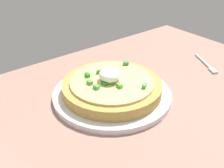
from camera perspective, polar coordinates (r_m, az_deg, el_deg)
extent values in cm
cube|color=#936E5F|center=(51.38, 4.50, -11.86)|extent=(102.78, 75.67, 3.38)
cylinder|color=silver|center=(59.64, 0.00, -2.16)|extent=(25.87, 25.87, 1.23)
cylinder|color=#B38D44|center=(58.67, 0.00, -0.67)|extent=(21.63, 21.63, 2.40)
cylinder|color=#DCC471|center=(57.93, 0.00, 0.56)|extent=(18.16, 18.16, 0.51)
ellipsoid|color=white|center=(57.10, -0.48, 1.90)|extent=(4.74, 4.74, 2.65)
cube|color=green|center=(55.46, 6.82, -0.38)|extent=(1.51, 1.35, 0.80)
cube|color=#42953C|center=(56.18, -0.14, 0.30)|extent=(1.50, 1.43, 0.80)
cube|color=#51AA45|center=(56.45, -4.81, 0.34)|extent=(0.89, 1.34, 0.80)
cube|color=#53AD3E|center=(55.18, 1.59, -0.33)|extent=(0.92, 1.35, 0.80)
cube|color=green|center=(58.52, -1.02, 1.63)|extent=(1.51, 1.33, 0.80)
cube|color=#378A38|center=(64.19, 2.95, 4.37)|extent=(1.51, 1.36, 0.80)
cube|color=green|center=(54.75, -3.39, -0.65)|extent=(0.91, 1.34, 0.80)
cube|color=#2B802D|center=(60.44, -2.67, 2.60)|extent=(1.51, 1.31, 0.80)
cube|color=#27882C|center=(59.32, -5.21, 1.93)|extent=(0.88, 1.33, 0.80)
cube|color=#28852E|center=(55.95, -1.64, 0.14)|extent=(0.91, 1.35, 0.80)
cube|color=#B7B7BC|center=(79.27, 18.63, 4.64)|extent=(4.73, 8.04, 0.50)
cube|color=#B7B7BC|center=(74.79, 20.56, 2.67)|extent=(2.57, 3.13, 0.50)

